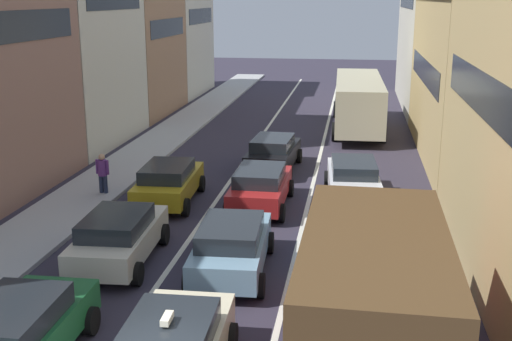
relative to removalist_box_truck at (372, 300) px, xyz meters
name	(u,v)px	position (x,y,z in m)	size (l,w,h in m)	color
sidewalk_left	(144,153)	(-10.40, 17.97, -1.90)	(2.60, 64.00, 0.14)	#ADADAD
lane_stripe_left	(246,158)	(-5.40, 17.97, -1.97)	(0.16, 60.00, 0.01)	silver
lane_stripe_right	(319,160)	(-2.00, 17.97, -1.97)	(0.16, 60.00, 0.01)	silver
building_row_left	(46,27)	(-15.70, 19.60, 3.88)	(7.20, 43.90, 13.49)	gray
building_row_right	(498,40)	(6.20, 21.88, 3.35)	(7.20, 43.90, 13.28)	beige
removalist_box_truck	(372,300)	(0.00, 0.00, 0.00)	(2.78, 7.73, 3.58)	#A51E1E
sedan_left_lane_front	(17,333)	(-6.99, -0.18, -1.18)	(2.14, 4.34, 1.49)	#19592D
sedan_centre_lane_second	(232,245)	(-3.61, 5.10, -1.18)	(2.24, 4.39, 1.49)	#759EB7
wagon_left_lane_second	(119,236)	(-6.90, 5.29, -1.18)	(2.23, 4.38, 1.49)	beige
hatchback_centre_lane_third	(260,186)	(-3.66, 10.80, -1.18)	(2.06, 4.30, 1.49)	#A51E1E
sedan_left_lane_third	(168,182)	(-7.07, 10.83, -1.18)	(2.24, 4.39, 1.49)	#B29319
coupe_centre_lane_fourth	(273,152)	(-3.88, 15.99, -1.18)	(2.24, 4.39, 1.49)	black
sedan_right_lane_behind_truck	(357,224)	(-0.25, 7.32, -1.18)	(2.17, 4.35, 1.49)	#194C8C
wagon_right_lane_far	(353,178)	(-0.40, 12.41, -1.18)	(2.30, 4.41, 1.49)	silver
bus_mid_queue_primary	(358,99)	(-0.26, 25.47, -0.21)	(3.00, 10.56, 2.90)	#BFB793
pedestrian_near_kerb	(103,172)	(-9.74, 11.22, -1.03)	(0.54, 0.34, 1.66)	#262D47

